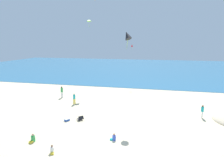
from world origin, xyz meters
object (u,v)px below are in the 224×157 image
kite_red (132,46)px  person_5 (202,111)px  kite_black (127,35)px  person_0 (52,150)px  person_4 (62,91)px  person_6 (74,98)px  cooler_box (67,120)px  person_1 (114,138)px  person_2 (33,139)px  kite_lime (89,20)px  beach_chair_near_camera (80,118)px

kite_red → person_5: bearing=-56.8°
kite_black → kite_red: bearing=95.3°
person_0 → person_4: (-6.46, 14.48, 0.76)m
person_6 → cooler_box: bearing=9.1°
person_5 → person_6: person_6 is taller
person_1 → person_6: bearing=-48.8°
person_1 → person_4: 15.69m
person_4 → kite_black: bearing=-1.4°
person_2 → kite_black: size_ratio=0.36×
person_5 → person_6: (-16.11, 1.49, 0.01)m
person_2 → kite_red: 26.06m
person_4 → kite_lime: bearing=91.6°
person_4 → kite_lime: size_ratio=1.34×
person_5 → kite_red: (-10.00, 15.29, 6.90)m
beach_chair_near_camera → kite_black: size_ratio=0.40×
cooler_box → person_5: size_ratio=0.42×
person_0 → kite_red: kite_red is taller
person_1 → person_4: person_4 is taller
kite_red → kite_lime: (-6.79, -5.12, 4.27)m
person_1 → kite_black: bearing=-90.5°
person_4 → person_6: person_4 is taller
beach_chair_near_camera → person_1: person_1 is taller
person_0 → kite_black: size_ratio=0.32×
person_4 → person_0: bearing=-41.6°
person_5 → person_6: 16.18m
cooler_box → person_4: person_4 is taller
kite_red → cooler_box: bearing=-103.1°
person_2 → person_4: bearing=-153.4°
person_0 → kite_black: bearing=127.5°
beach_chair_near_camera → person_2: size_ratio=1.12×
cooler_box → person_0: (1.67, -6.13, 0.12)m
person_6 → kite_lime: kite_lime is taller
person_6 → person_2: bearing=-2.5°
cooler_box → person_5: bearing=16.1°
person_1 → kite_red: (-1.38, 22.58, 7.52)m
beach_chair_near_camera → person_2: person_2 is taller
person_5 → person_2: bearing=43.0°
person_2 → kite_lime: size_ratio=0.57×
person_4 → kite_red: (9.31, 11.12, 6.76)m
person_4 → kite_black: (10.82, -5.21, 8.18)m
person_2 → person_5: (15.37, 9.08, 0.59)m
cooler_box → person_2: 4.97m
cooler_box → person_6: 5.94m
person_6 → kite_black: bearing=65.2°
kite_red → person_1: bearing=-86.5°
person_5 → kite_black: bearing=19.4°
person_0 → kite_black: 13.60m
kite_black → person_1: bearing=-91.3°
person_4 → kite_red: size_ratio=1.97×
kite_red → kite_black: size_ratio=0.43×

